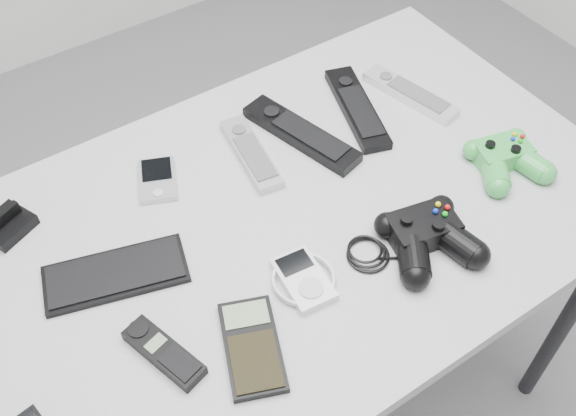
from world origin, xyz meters
TOP-DOWN VIEW (x-y plane):
  - floor at (0.00, 0.00)m, footprint 3.50×3.50m
  - desk at (-0.02, 0.02)m, footprint 1.13×0.73m
  - pda_keyboard at (-0.34, 0.07)m, footprint 0.24×0.15m
  - dock_bracket at (-0.45, 0.26)m, footprint 0.10×0.09m
  - pda at (-0.19, 0.22)m, footprint 0.10×0.12m
  - remote_silver_a at (-0.02, 0.18)m, footprint 0.08×0.20m
  - remote_black_a at (0.08, 0.17)m, footprint 0.12×0.26m
  - remote_black_b at (0.22, 0.17)m, footprint 0.13×0.24m
  - remote_silver_b at (0.33, 0.14)m, footprint 0.09×0.21m
  - cordless_handset at (-0.34, -0.10)m, footprint 0.08×0.14m
  - calculator at (-0.23, -0.16)m, footprint 0.13×0.18m
  - mp3_player at (-0.10, -0.10)m, footprint 0.11×0.12m
  - controller_black at (0.11, -0.15)m, footprint 0.30×0.22m
  - controller_green at (0.35, -0.10)m, footprint 0.17×0.18m

SIDE VIEW (x-z plane):
  - floor at x=0.00m, z-range 0.00..0.00m
  - desk at x=-0.02m, z-range 0.31..1.07m
  - pda_keyboard at x=-0.34m, z-range 0.76..0.77m
  - calculator at x=-0.23m, z-range 0.76..0.77m
  - pda at x=-0.19m, z-range 0.76..0.77m
  - mp3_player at x=-0.10m, z-range 0.76..0.78m
  - remote_silver_b at x=0.33m, z-range 0.76..0.78m
  - remote_silver_a at x=-0.02m, z-range 0.76..0.78m
  - cordless_handset at x=-0.34m, z-range 0.76..0.78m
  - remote_black_b at x=0.22m, z-range 0.76..0.78m
  - remote_black_a at x=0.08m, z-range 0.76..0.78m
  - dock_bracket at x=-0.45m, z-range 0.76..0.80m
  - controller_green at x=0.35m, z-range 0.76..0.80m
  - controller_black at x=0.11m, z-range 0.76..0.81m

